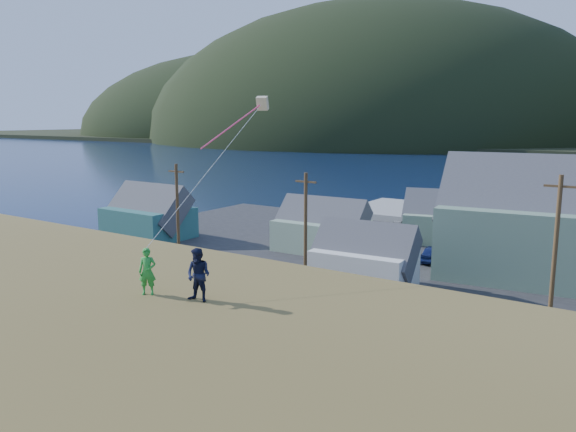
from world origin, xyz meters
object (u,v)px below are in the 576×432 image
Objects in this scene: shed_teal at (148,214)px; kite_flyer_green at (147,271)px; wharf at (454,216)px; shed_palegreen_near at (321,227)px; shed_white at (364,258)px; kite_flyer_navy at (198,275)px; shed_palegreen_far at (453,219)px.

shed_teal is 43.18m from kite_flyer_green.
shed_palegreen_near is at bearing -101.94° from wharf.
shed_white reaches higher than wharf.
shed_palegreen_near is 11.91m from shed_white.
kite_flyer_green is at bearing -175.33° from kite_flyer_navy.
kite_flyer_green reaches higher than shed_white.
shed_teal is 0.84× the size of shed_palegreen_far.
kite_flyer_green is at bearing -82.02° from wharf.
shed_teal is 1.02× the size of shed_palegreen_near.
kite_flyer_green is (3.97, -44.31, 5.40)m from shed_palegreen_far.
kite_flyer_navy is at bearing -21.73° from kite_flyer_green.
kite_flyer_navy reaches higher than shed_teal.
kite_flyer_navy reaches higher than shed_palegreen_far.
shed_white is 0.73× the size of shed_palegreen_far.
shed_palegreen_near is at bearing 77.31° from kite_flyer_green.
shed_white is at bearing -84.06° from wharf.
shed_palegreen_near reaches higher than shed_white.
shed_palegreen_far is at bearing 60.86° from kite_flyer_green.
shed_palegreen_far is at bearing 83.51° from shed_white.
shed_white is (8.59, -8.25, -0.06)m from shed_palegreen_near.
shed_white is (3.41, -32.75, 1.89)m from wharf.
kite_flyer_green is (13.35, -33.76, 5.56)m from shed_palegreen_near.
shed_palegreen_far is at bearing 89.63° from kite_flyer_navy.
kite_flyer_navy is (1.80, 0.40, 0.07)m from kite_flyer_green.
shed_palegreen_near is 0.82× the size of shed_palegreen_far.
shed_palegreen_near is 5.91× the size of kite_flyer_green.
shed_palegreen_near is 1.12× the size of shed_white.
shed_white is 26.57m from kite_flyer_navy.
shed_teal is at bearing 168.95° from shed_white.
shed_palegreen_near is 5.39× the size of kite_flyer_navy.
shed_white is at bearing 96.79° from kite_flyer_navy.
shed_white is (26.97, -3.29, -0.31)m from shed_teal.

